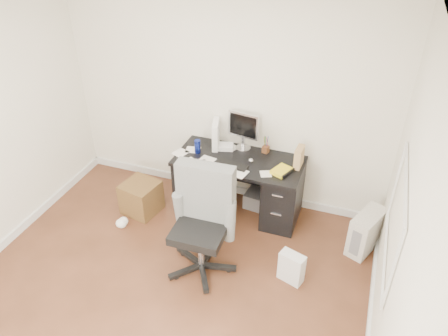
% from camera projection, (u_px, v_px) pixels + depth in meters
% --- Properties ---
extents(ground, '(4.00, 4.00, 0.00)m').
position_uv_depth(ground, '(157.00, 302.00, 4.30)').
color(ground, '#422415').
rests_on(ground, ground).
extents(room_shell, '(4.02, 4.02, 2.71)m').
position_uv_depth(room_shell, '(144.00, 160.00, 3.40)').
color(room_shell, white).
rests_on(room_shell, ground).
extents(desk, '(1.50, 0.70, 0.75)m').
position_uv_depth(desk, '(239.00, 184.00, 5.29)').
color(desk, black).
rests_on(desk, ground).
extents(loose_papers, '(1.10, 0.60, 0.00)m').
position_uv_depth(loose_papers, '(222.00, 159.00, 5.12)').
color(loose_papers, white).
rests_on(loose_papers, desk).
extents(lcd_monitor, '(0.42, 0.28, 0.49)m').
position_uv_depth(lcd_monitor, '(244.00, 131.00, 5.17)').
color(lcd_monitor, silver).
rests_on(lcd_monitor, desk).
extents(keyboard, '(0.39, 0.18, 0.02)m').
position_uv_depth(keyboard, '(232.00, 165.00, 4.99)').
color(keyboard, black).
rests_on(keyboard, desk).
extents(computer_mouse, '(0.07, 0.07, 0.06)m').
position_uv_depth(computer_mouse, '(251.00, 161.00, 5.02)').
color(computer_mouse, silver).
rests_on(computer_mouse, desk).
extents(travel_mug, '(0.10, 0.10, 0.16)m').
position_uv_depth(travel_mug, '(197.00, 146.00, 5.19)').
color(travel_mug, navy).
rests_on(travel_mug, desk).
extents(white_binder, '(0.21, 0.32, 0.34)m').
position_uv_depth(white_binder, '(216.00, 134.00, 5.26)').
color(white_binder, white).
rests_on(white_binder, desk).
extents(magazine_file, '(0.11, 0.21, 0.24)m').
position_uv_depth(magazine_file, '(299.00, 157.00, 4.92)').
color(magazine_file, '#967048').
rests_on(magazine_file, desk).
extents(pen_cup, '(0.11, 0.11, 0.21)m').
position_uv_depth(pen_cup, '(266.00, 145.00, 5.18)').
color(pen_cup, brown).
rests_on(pen_cup, desk).
extents(yellow_book, '(0.25, 0.28, 0.04)m').
position_uv_depth(yellow_book, '(282.00, 171.00, 4.86)').
color(yellow_book, yellow).
rests_on(yellow_book, desk).
extents(paper_remote, '(0.29, 0.25, 0.02)m').
position_uv_depth(paper_remote, '(236.00, 171.00, 4.88)').
color(paper_remote, white).
rests_on(paper_remote, desk).
extents(office_chair, '(0.70, 0.70, 1.20)m').
position_uv_depth(office_chair, '(200.00, 226.00, 4.35)').
color(office_chair, '#565856').
rests_on(office_chair, ground).
extents(pc_tower, '(0.39, 0.53, 0.48)m').
position_uv_depth(pc_tower, '(366.00, 232.00, 4.81)').
color(pc_tower, '#A8A298').
rests_on(pc_tower, ground).
extents(shopping_bag, '(0.30, 0.25, 0.35)m').
position_uv_depth(shopping_bag, '(291.00, 267.00, 4.46)').
color(shopping_bag, silver).
rests_on(shopping_bag, ground).
extents(wicker_basket, '(0.47, 0.47, 0.40)m').
position_uv_depth(wicker_basket, '(141.00, 197.00, 5.39)').
color(wicker_basket, '#492C16').
rests_on(wicker_basket, ground).
extents(desk_printer, '(0.37, 0.31, 0.20)m').
position_uv_depth(desk_printer, '(259.00, 200.00, 5.52)').
color(desk_printer, slate).
rests_on(desk_printer, ground).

